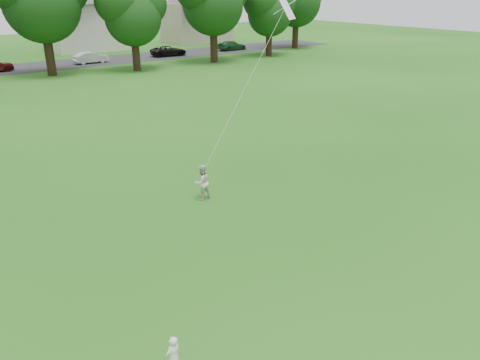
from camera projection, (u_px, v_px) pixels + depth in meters
ground at (210, 317)px, 11.20m from camera, size 160.00×160.00×0.00m
toddler at (173, 357)px, 9.32m from camera, size 0.40×0.30×0.98m
older_boy at (202, 182)px, 17.18m from camera, size 0.69×0.56×1.35m
kite at (243, 92)px, 16.70m from camera, size 2.25×0.96×6.65m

